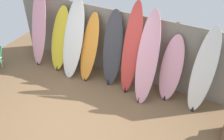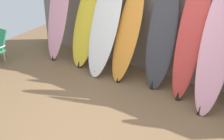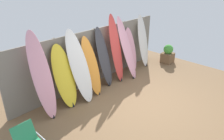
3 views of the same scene
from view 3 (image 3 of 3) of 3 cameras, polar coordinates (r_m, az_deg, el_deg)
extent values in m
plane|color=brown|center=(6.39, 8.27, -8.36)|extent=(7.68, 7.68, 0.00)
cube|color=gray|center=(7.17, -4.41, 3.65)|extent=(6.08, 0.04, 1.80)
cylinder|color=#6C655B|center=(5.84, -25.92, -3.99)|extent=(0.10, 0.10, 1.80)
cylinder|color=#6C655B|center=(6.39, -14.16, 0.28)|extent=(0.10, 0.10, 1.80)
cylinder|color=#6C655B|center=(7.19, -4.63, 3.73)|extent=(0.10, 0.10, 1.80)
cylinder|color=#6C655B|center=(8.17, 2.85, 6.36)|extent=(0.10, 0.10, 1.80)
cylinder|color=#6C655B|center=(9.27, 8.70, 8.32)|extent=(0.10, 0.10, 1.80)
ellipsoid|color=pink|center=(5.60, -17.88, -1.47)|extent=(0.51, 0.72, 2.21)
cone|color=black|center=(5.89, -15.05, -11.54)|extent=(0.08, 0.08, 0.10)
ellipsoid|color=yellow|center=(6.03, -12.37, -1.58)|extent=(0.64, 0.72, 1.70)
cone|color=black|center=(6.20, -10.17, -8.83)|extent=(0.08, 0.08, 0.13)
ellipsoid|color=white|center=(6.18, -8.56, 1.01)|extent=(0.58, 0.84, 2.01)
cone|color=black|center=(6.36, -5.99, -7.57)|extent=(0.08, 0.08, 0.14)
ellipsoid|color=orange|center=(6.52, -5.43, 1.05)|extent=(0.52, 0.74, 1.72)
cone|color=black|center=(6.68, -3.45, -5.93)|extent=(0.08, 0.08, 0.10)
ellipsoid|color=#38383D|center=(6.94, -2.14, 3.39)|extent=(0.55, 0.61, 1.89)
cone|color=black|center=(7.14, -0.69, -3.53)|extent=(0.08, 0.08, 0.15)
ellipsoid|color=#D13D38|center=(7.20, 1.06, 5.59)|extent=(0.45, 0.61, 2.22)
cone|color=black|center=(7.44, 2.44, -2.34)|extent=(0.08, 0.08, 0.15)
ellipsoid|color=pink|center=(7.48, 3.86, 5.77)|extent=(0.57, 0.87, 2.09)
cone|color=black|center=(7.65, 5.68, -1.64)|extent=(0.08, 0.08, 0.15)
ellipsoid|color=pink|center=(8.07, 5.00, 5.30)|extent=(0.49, 0.45, 1.60)
cone|color=black|center=(8.23, 5.86, 0.20)|extent=(0.08, 0.08, 0.13)
ellipsoid|color=white|center=(8.52, 8.08, 7.55)|extent=(0.50, 0.57, 1.98)
cone|color=black|center=(8.71, 8.94, 1.47)|extent=(0.08, 0.08, 0.13)
cube|color=#2D8C59|center=(4.94, -22.01, -15.23)|extent=(0.46, 0.21, 0.42)
cylinder|color=silver|center=(4.89, -17.95, -16.33)|extent=(0.02, 0.44, 0.02)
cube|color=brown|center=(9.21, 14.28, 3.13)|extent=(0.45, 0.42, 0.40)
sphere|color=green|center=(9.09, 14.51, 5.26)|extent=(0.38, 0.38, 0.38)
camera|label=1|loc=(6.99, 47.86, 23.06)|focal=40.00mm
camera|label=2|loc=(6.59, 43.49, 13.66)|focal=50.00mm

